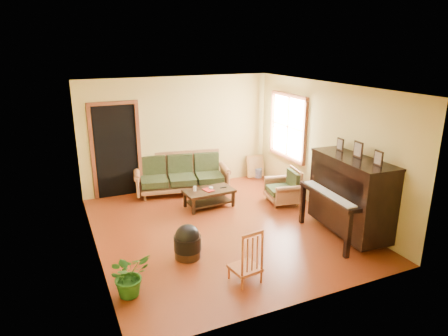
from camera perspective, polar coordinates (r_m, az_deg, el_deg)
name	(u,v)px	position (r m, az deg, el deg)	size (l,w,h in m)	color
floor	(222,228)	(7.56, -0.26, -8.52)	(5.00, 5.00, 0.00)	#591E0B
doorway	(116,152)	(9.08, -15.14, 2.27)	(1.08, 0.16, 2.05)	black
window	(288,127)	(9.18, 9.14, 5.87)	(0.12, 1.36, 1.46)	white
sofa	(182,174)	(9.15, -6.04, -0.89)	(2.09, 0.87, 0.89)	#915935
coffee_table	(209,198)	(8.42, -2.15, -4.34)	(1.02, 0.56, 0.37)	black
armchair	(282,186)	(8.64, 8.33, -2.60)	(0.71, 0.74, 0.74)	#915935
piano	(351,197)	(7.39, 17.64, -3.95)	(0.96, 1.63, 1.44)	black
footstool	(188,245)	(6.54, -5.22, -10.94)	(0.44, 0.44, 0.42)	black
red_chair	(245,255)	(5.83, 3.06, -12.29)	(0.39, 0.43, 0.84)	brown
leaning_frame	(255,166)	(10.21, 4.48, 0.28)	(0.45, 0.10, 0.60)	#B6823C
ceramic_crock	(258,173)	(10.27, 4.90, -0.69)	(0.19, 0.19, 0.24)	#314293
potted_plant	(129,275)	(5.74, -13.39, -14.59)	(0.56, 0.48, 0.62)	#225C1A
book	(205,191)	(8.27, -2.73, -3.30)	(0.18, 0.24, 0.02)	maroon
candle	(195,189)	(8.29, -4.18, -2.95)	(0.06, 0.06, 0.11)	white
glass_jar	(211,188)	(8.35, -1.88, -2.92)	(0.09, 0.09, 0.06)	white
remote	(223,187)	(8.47, -0.11, -2.78)	(0.14, 0.04, 0.01)	black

